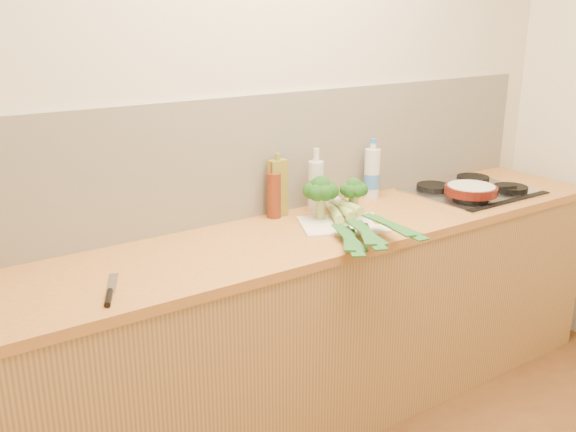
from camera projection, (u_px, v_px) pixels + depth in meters
The scene contains 15 objects.
room_shell at pixel (271, 155), 2.85m from camera, with size 3.50×3.50×3.50m.
counter at pixel (308, 326), 2.84m from camera, with size 3.20×0.62×0.90m.
gas_hob at pixel (472, 190), 3.24m from camera, with size 0.58×0.50×0.04m.
chopping_board at pixel (342, 224), 2.75m from camera, with size 0.35×0.26×0.01m, color white.
broccoli_left at pixel (321, 190), 2.77m from camera, with size 0.16×0.16×0.19m.
broccoli_right at pixel (354, 190), 2.80m from camera, with size 0.12×0.12×0.18m.
leek_front at pixel (339, 219), 2.73m from camera, with size 0.39×0.66×0.04m.
leek_mid at pixel (353, 218), 2.68m from camera, with size 0.30×0.60×0.04m.
leek_back at pixel (362, 212), 2.70m from camera, with size 0.13×0.65×0.04m.
chefs_knife at pixel (110, 294), 2.07m from camera, with size 0.14×0.26×0.02m.
skillet at pixel (471, 190), 3.08m from camera, with size 0.36×0.25×0.04m.
oil_tin at pixel (278, 188), 2.85m from camera, with size 0.08×0.05×0.29m.
glass_bottle at pixel (316, 185), 2.92m from camera, with size 0.07×0.07×0.29m.
amber_bottle at pixel (274, 194), 2.83m from camera, with size 0.06×0.06×0.25m.
water_bottle at pixel (372, 175), 3.13m from camera, with size 0.08×0.08×0.27m.
Camera 1 is at (-1.52, -0.85, 1.78)m, focal length 40.00 mm.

